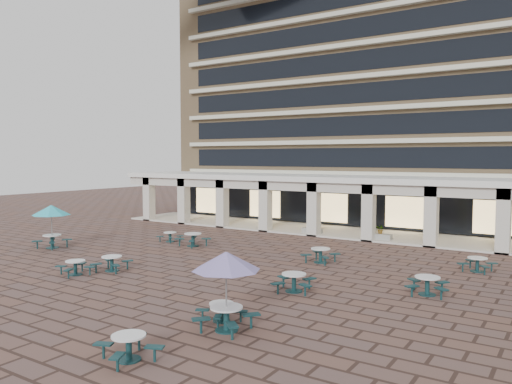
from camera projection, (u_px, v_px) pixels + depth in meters
ground at (243, 271)px, 25.49m from camera, size 120.00×120.00×0.00m
apartment_building at (399, 84)px, 45.93m from camera, size 40.00×15.50×25.20m
retail_arcade at (353, 195)px, 37.67m from camera, size 42.00×6.60×4.40m
picnic_table_0 at (112, 262)px, 25.53m from camera, size 2.05×2.05×0.77m
picnic_table_2 at (129, 345)px, 14.30m from camera, size 2.02×2.02×0.75m
picnic_table_3 at (294, 281)px, 21.61m from camera, size 2.13×2.13×0.80m
picnic_table_4 at (51, 212)px, 31.88m from camera, size 2.39×2.39×2.76m
picnic_table_5 at (75, 266)px, 24.71m from camera, size 1.91×1.91×0.72m
picnic_table_6 at (226, 264)px, 16.60m from camera, size 2.32×2.32×2.67m
picnic_table_7 at (222, 310)px, 17.71m from camera, size 1.78×1.78×0.67m
picnic_table_8 at (193, 238)px, 32.69m from camera, size 2.13×2.13×0.85m
picnic_table_9 at (320, 254)px, 27.58m from camera, size 1.86×1.86×0.80m
picnic_table_10 at (427, 284)px, 21.10m from camera, size 1.99×1.99×0.79m
picnic_table_12 at (170, 236)px, 34.40m from camera, size 1.50×1.50×0.66m
picnic_table_13 at (477, 263)px, 25.40m from camera, size 1.81×1.81×0.73m
planter_left at (312, 227)px, 37.60m from camera, size 1.50×0.66×1.31m
planter_right at (381, 235)px, 34.73m from camera, size 1.50×0.65×1.15m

